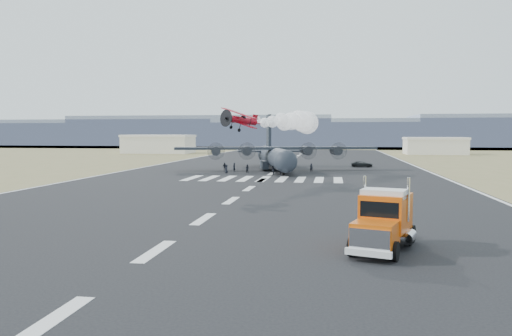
% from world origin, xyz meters
% --- Properties ---
extents(ground, '(500.00, 500.00, 0.00)m').
position_xyz_m(ground, '(0.00, 0.00, 0.00)').
color(ground, black).
rests_on(ground, ground).
extents(scrub_far, '(500.00, 80.00, 0.00)m').
position_xyz_m(scrub_far, '(0.00, 230.00, 0.00)').
color(scrub_far, olive).
rests_on(scrub_far, ground).
extents(runway_markings, '(60.00, 260.00, 0.01)m').
position_xyz_m(runway_markings, '(0.00, 60.00, 0.01)').
color(runway_markings, silver).
rests_on(runway_markings, ground).
extents(ridge_seg_a, '(150.00, 50.00, 13.00)m').
position_xyz_m(ridge_seg_a, '(-195.00, 260.00, 6.50)').
color(ridge_seg_a, gray).
rests_on(ridge_seg_a, ground).
extents(ridge_seg_b, '(150.00, 50.00, 15.00)m').
position_xyz_m(ridge_seg_b, '(-130.00, 260.00, 7.50)').
color(ridge_seg_b, gray).
rests_on(ridge_seg_b, ground).
extents(ridge_seg_c, '(150.00, 50.00, 17.00)m').
position_xyz_m(ridge_seg_c, '(-65.00, 260.00, 8.50)').
color(ridge_seg_c, gray).
rests_on(ridge_seg_c, ground).
extents(ridge_seg_d, '(150.00, 50.00, 13.00)m').
position_xyz_m(ridge_seg_d, '(0.00, 260.00, 6.50)').
color(ridge_seg_d, gray).
rests_on(ridge_seg_d, ground).
extents(ridge_seg_e, '(150.00, 50.00, 15.00)m').
position_xyz_m(ridge_seg_e, '(65.00, 260.00, 7.50)').
color(ridge_seg_e, gray).
rests_on(ridge_seg_e, ground).
extents(hangar_left, '(24.50, 14.50, 6.70)m').
position_xyz_m(hangar_left, '(-52.00, 145.00, 3.41)').
color(hangar_left, beige).
rests_on(hangar_left, ground).
extents(hangar_right, '(20.50, 12.50, 5.90)m').
position_xyz_m(hangar_right, '(46.00, 150.00, 3.01)').
color(hangar_right, beige).
rests_on(hangar_right, ground).
extents(semi_truck, '(5.04, 8.89, 3.92)m').
position_xyz_m(semi_truck, '(14.45, 2.84, 1.93)').
color(semi_truck, black).
rests_on(semi_truck, ground).
extents(aerobatic_biplane, '(6.12, 5.88, 3.16)m').
position_xyz_m(aerobatic_biplane, '(-0.93, 34.72, 9.23)').
color(aerobatic_biplane, '#A30C0A').
extents(smoke_trail, '(9.10, 23.17, 3.96)m').
position_xyz_m(smoke_trail, '(5.35, 54.06, 9.38)').
color(smoke_trail, white).
extents(transport_aircraft, '(39.54, 32.33, 11.52)m').
position_xyz_m(transport_aircraft, '(-0.42, 69.84, 2.97)').
color(transport_aircraft, '#1F252F').
rests_on(transport_aircraft, ground).
extents(support_vehicle, '(4.75, 2.42, 1.28)m').
position_xyz_m(support_vehicle, '(17.44, 80.93, 0.64)').
color(support_vehicle, black).
rests_on(support_vehicle, ground).
extents(crew_a, '(0.59, 0.48, 1.61)m').
position_xyz_m(crew_a, '(7.03, 66.52, 0.80)').
color(crew_a, black).
rests_on(crew_a, ground).
extents(crew_b, '(0.89, 0.76, 1.57)m').
position_xyz_m(crew_b, '(-4.74, 62.03, 0.78)').
color(crew_b, black).
rests_on(crew_b, ground).
extents(crew_c, '(0.94, 1.25, 1.75)m').
position_xyz_m(crew_c, '(1.75, 59.46, 0.88)').
color(crew_c, black).
rests_on(crew_c, ground).
extents(crew_d, '(1.01, 0.57, 1.67)m').
position_xyz_m(crew_d, '(-9.80, 65.20, 0.84)').
color(crew_d, black).
rests_on(crew_d, ground).
extents(crew_e, '(0.73, 0.90, 1.58)m').
position_xyz_m(crew_e, '(-8.43, 60.52, 0.79)').
color(crew_e, black).
rests_on(crew_e, ground).
extents(crew_f, '(1.18, 1.51, 1.59)m').
position_xyz_m(crew_f, '(0.15, 66.56, 0.80)').
color(crew_f, black).
rests_on(crew_f, ground).
extents(crew_g, '(0.74, 0.80, 1.75)m').
position_xyz_m(crew_g, '(-7.55, 63.50, 0.88)').
color(crew_g, black).
rests_on(crew_g, ground).
extents(crew_h, '(0.76, 0.90, 1.58)m').
position_xyz_m(crew_h, '(0.47, 59.15, 0.79)').
color(crew_h, black).
rests_on(crew_h, ground).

